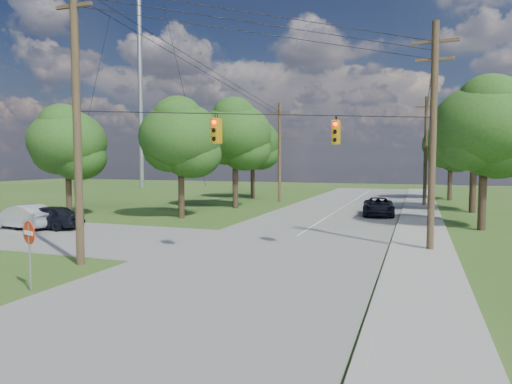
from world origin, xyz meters
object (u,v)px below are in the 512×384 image
at_px(car_cross_dark, 47,217).
at_px(car_main_north, 378,207).
at_px(do_not_enter_sign, 29,240).
at_px(pole_north_w, 280,151).
at_px(pole_ne, 433,133).
at_px(car_cross_silver, 23,217).
at_px(pole_sw, 77,110).
at_px(pole_north_e, 426,150).

distance_m(car_cross_dark, car_main_north, 23.17).
distance_m(car_main_north, do_not_enter_sign, 26.05).
xyz_separation_m(pole_north_w, do_not_enter_sign, (1.50, -33.22, -3.46)).
height_order(pole_north_w, car_cross_dark, pole_north_w).
relative_size(pole_ne, car_main_north, 2.15).
bearing_deg(car_main_north, car_cross_silver, -150.22).
distance_m(pole_sw, pole_ne, 15.51).
xyz_separation_m(pole_sw, car_cross_silver, (-10.01, 6.57, -5.45)).
distance_m(pole_north_w, car_cross_dark, 24.45).
bearing_deg(do_not_enter_sign, pole_north_e, 88.10).
bearing_deg(car_main_north, do_not_enter_sign, -115.75).
bearing_deg(do_not_enter_sign, pole_north_w, 111.16).
xyz_separation_m(car_cross_silver, car_main_north, (20.11, 14.24, -0.07)).
bearing_deg(pole_north_e, car_main_north, -111.14).
bearing_deg(pole_sw, pole_north_w, 90.77).
height_order(pole_north_w, car_main_north, pole_north_w).
height_order(pole_sw, do_not_enter_sign, pole_sw).
xyz_separation_m(pole_sw, pole_north_w, (-0.40, 29.60, -1.10)).
xyz_separation_m(pole_ne, do_not_enter_sign, (-12.40, -11.22, -3.79)).
xyz_separation_m(pole_ne, car_main_north, (-3.40, 13.21, -4.76)).
relative_size(pole_ne, pole_north_e, 1.05).
bearing_deg(car_cross_silver, car_main_north, 133.11).
height_order(car_cross_dark, car_main_north, car_cross_dark).
distance_m(pole_ne, car_cross_dark, 22.45).
relative_size(pole_sw, car_cross_dark, 2.76).
bearing_deg(pole_north_w, pole_ne, -57.71).
bearing_deg(pole_ne, car_cross_dark, -178.23).
bearing_deg(car_cross_silver, do_not_enter_sign, 55.28).
height_order(pole_sw, car_cross_dark, pole_sw).
bearing_deg(pole_ne, car_cross_silver, -177.50).
xyz_separation_m(pole_sw, car_main_north, (10.10, 20.81, -5.52)).
relative_size(pole_sw, car_cross_silver, 2.64).
relative_size(pole_sw, pole_ne, 1.14).
relative_size(pole_north_e, car_cross_silver, 2.20).
height_order(pole_north_e, pole_north_w, same).
xyz_separation_m(pole_sw, pole_north_e, (13.50, 29.60, -1.10)).
bearing_deg(pole_north_e, do_not_enter_sign, -110.47).
bearing_deg(pole_north_e, pole_ne, -90.00).
distance_m(pole_sw, pole_north_e, 32.55).
bearing_deg(do_not_enter_sign, car_cross_dark, 150.75).
bearing_deg(pole_sw, car_main_north, 64.11).
distance_m(pole_north_e, do_not_enter_sign, 35.62).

